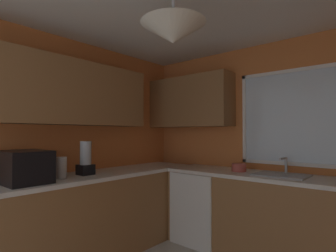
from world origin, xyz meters
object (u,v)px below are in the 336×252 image
microwave (24,167)px  kettle (61,168)px  sink_assembly (282,174)px  dishwasher (203,206)px  blender_appliance (86,160)px  bowl (239,168)px

microwave → kettle: bearing=86.6°
microwave → sink_assembly: microwave is taller
dishwasher → sink_assembly: (0.96, 0.04, 0.49)m
kettle → blender_appliance: 0.30m
blender_appliance → bowl: bearing=48.9°
dishwasher → kettle: 1.79m
bowl → microwave: bearing=-120.5°
blender_appliance → sink_assembly: bearing=39.1°
bowl → dishwasher: bearing=-176.4°
microwave → sink_assembly: bearing=50.2°
microwave → kettle: (0.02, 0.34, -0.04)m
microwave → bowl: microwave is taller
kettle → blender_appliance: blender_appliance is taller
blender_appliance → dishwasher: bearing=62.7°
microwave → kettle: size_ratio=2.27×
kettle → bowl: size_ratio=1.27×
kettle → microwave: bearing=-93.4°
microwave → blender_appliance: blender_appliance is taller
dishwasher → kettle: size_ratio=4.10×
sink_assembly → dishwasher: bearing=-177.8°
dishwasher → sink_assembly: size_ratio=1.66×
microwave → kettle: 0.34m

